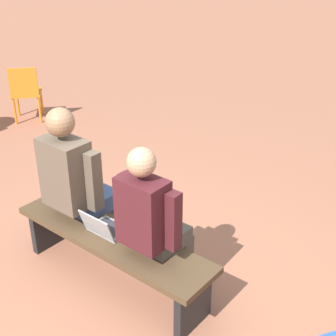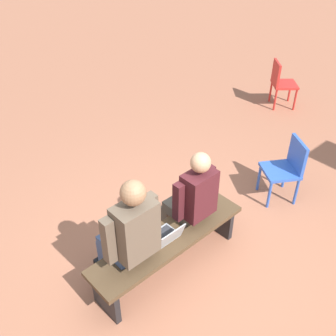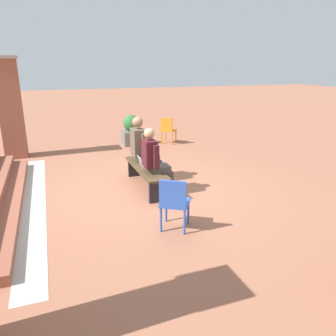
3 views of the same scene
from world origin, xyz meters
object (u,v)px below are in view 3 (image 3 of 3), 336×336
(planter, at_px, (132,131))
(plastic_chair_foreground, at_px, (168,129))
(person_student, at_px, (155,159))
(plastic_chair_by_pillar, at_px, (174,201))
(person_adult, at_px, (143,148))
(laptop, at_px, (145,164))
(bench, at_px, (146,171))

(planter, bearing_deg, plastic_chair_foreground, -103.40)
(person_student, xyz_separation_m, plastic_chair_by_pillar, (-1.52, 0.19, -0.22))
(plastic_chair_by_pillar, height_order, planter, planter)
(person_adult, bearing_deg, person_student, 179.61)
(plastic_chair_foreground, relative_size, plastic_chair_by_pillar, 1.00)
(laptop, bearing_deg, person_student, -169.71)
(laptop, height_order, planter, planter)
(person_student, bearing_deg, person_adult, -0.39)
(person_adult, height_order, plastic_chair_by_pillar, person_adult)
(bench, relative_size, laptop, 5.62)
(plastic_chair_by_pillar, distance_m, planter, 5.81)
(plastic_chair_foreground, bearing_deg, laptop, 152.98)
(person_student, xyz_separation_m, person_adult, (0.81, -0.01, 0.04))
(plastic_chair_foreground, bearing_deg, planter, 76.60)
(bench, bearing_deg, planter, -9.92)
(person_student, xyz_separation_m, laptop, (0.43, 0.08, -0.21))
(person_adult, relative_size, laptop, 4.40)
(planter, bearing_deg, person_adult, 170.01)
(person_student, distance_m, plastic_chair_foreground, 4.33)
(person_adult, height_order, plastic_chair_foreground, person_adult)
(person_student, relative_size, plastic_chair_by_pillar, 1.57)
(bench, height_order, planter, planter)
(bench, distance_m, person_adult, 0.59)
(plastic_chair_foreground, relative_size, planter, 0.89)
(plastic_chair_by_pillar, bearing_deg, bench, -3.89)
(plastic_chair_foreground, bearing_deg, bench, 153.47)
(person_adult, relative_size, plastic_chair_by_pillar, 1.68)
(bench, bearing_deg, plastic_chair_foreground, -26.53)
(plastic_chair_by_pillar, relative_size, planter, 0.89)
(laptop, distance_m, plastic_chair_foreground, 3.97)
(person_adult, bearing_deg, laptop, 167.72)
(laptop, relative_size, plastic_chair_by_pillar, 0.38)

